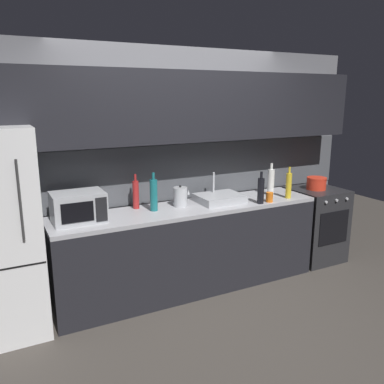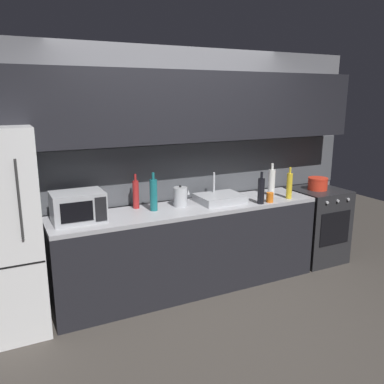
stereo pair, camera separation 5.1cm
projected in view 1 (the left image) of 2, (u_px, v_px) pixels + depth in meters
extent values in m
plane|color=#3D3833|center=(236.00, 329.00, 3.51)|extent=(10.00, 10.00, 0.00)
cube|color=slate|center=(173.00, 167.00, 4.35)|extent=(4.56, 0.10, 2.50)
cube|color=#4C4F54|center=(175.00, 172.00, 4.31)|extent=(4.56, 0.01, 0.60)
cube|color=black|center=(181.00, 107.00, 4.00)|extent=(4.20, 0.34, 0.70)
cube|color=black|center=(190.00, 250.00, 4.19)|extent=(2.82, 0.60, 0.86)
cube|color=#9E9EA3|center=(190.00, 209.00, 4.09)|extent=(2.82, 0.60, 0.04)
cube|color=black|center=(0.00, 270.00, 3.04)|extent=(0.67, 0.00, 0.01)
cylinder|color=#333333|center=(20.00, 200.00, 2.99)|extent=(0.02, 0.02, 0.62)
cube|color=#232326|center=(315.00, 224.00, 4.96)|extent=(0.60, 0.60, 0.90)
cube|color=black|center=(334.00, 228.00, 4.69)|extent=(0.45, 0.01, 0.40)
cylinder|color=#B2B2B7|center=(326.00, 202.00, 4.53)|extent=(0.03, 0.02, 0.03)
cylinder|color=#B2B2B7|center=(337.00, 200.00, 4.61)|extent=(0.03, 0.02, 0.03)
cylinder|color=#B2B2B7|center=(347.00, 199.00, 4.68)|extent=(0.03, 0.02, 0.03)
cube|color=#A8AAAF|center=(78.00, 207.00, 3.57)|extent=(0.46, 0.34, 0.27)
cube|color=black|center=(78.00, 212.00, 3.41)|extent=(0.28, 0.01, 0.18)
cube|color=black|center=(102.00, 209.00, 3.50)|extent=(0.10, 0.01, 0.22)
cube|color=#ADAFB5|center=(220.00, 198.00, 4.27)|extent=(0.48, 0.38, 0.08)
cylinder|color=silver|center=(214.00, 182.00, 4.35)|extent=(0.02, 0.02, 0.22)
cylinder|color=#B7BABF|center=(180.00, 197.00, 4.08)|extent=(0.14, 0.14, 0.20)
sphere|color=black|center=(180.00, 186.00, 4.06)|extent=(0.02, 0.02, 0.02)
cone|color=#B7BABF|center=(188.00, 192.00, 4.12)|extent=(0.03, 0.03, 0.05)
cylinder|color=#19666B|center=(154.00, 195.00, 3.91)|extent=(0.08, 0.08, 0.31)
cylinder|color=#19666B|center=(153.00, 176.00, 3.87)|extent=(0.03, 0.03, 0.07)
cylinder|color=gold|center=(289.00, 186.00, 4.40)|extent=(0.06, 0.06, 0.28)
cylinder|color=gold|center=(290.00, 170.00, 4.36)|extent=(0.02, 0.02, 0.07)
cylinder|color=#A82323|center=(136.00, 195.00, 3.99)|extent=(0.06, 0.06, 0.28)
cylinder|color=#A82323|center=(135.00, 178.00, 3.95)|extent=(0.02, 0.02, 0.07)
cylinder|color=silver|center=(271.00, 182.00, 4.55)|extent=(0.08, 0.08, 0.30)
cylinder|color=silver|center=(272.00, 166.00, 4.51)|extent=(0.03, 0.03, 0.07)
cylinder|color=black|center=(261.00, 191.00, 4.18)|extent=(0.07, 0.07, 0.27)
cylinder|color=black|center=(261.00, 175.00, 4.14)|extent=(0.03, 0.03, 0.07)
cylinder|color=orange|center=(269.00, 197.00, 4.26)|extent=(0.08, 0.08, 0.10)
cylinder|color=red|center=(316.00, 184.00, 4.83)|extent=(0.23, 0.23, 0.13)
cylinder|color=red|center=(317.00, 178.00, 4.82)|extent=(0.23, 0.23, 0.02)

